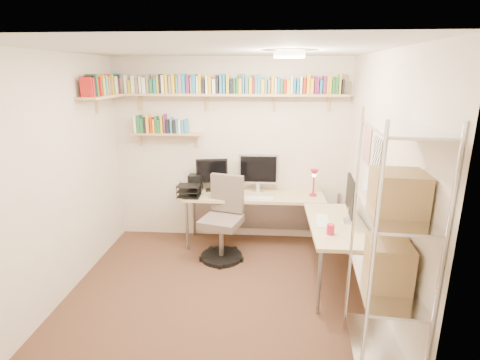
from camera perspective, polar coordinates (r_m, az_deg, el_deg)
name	(u,v)px	position (r m, az deg, el deg)	size (l,w,h in m)	color
ground	(218,291)	(4.26, -3.43, -16.57)	(3.20, 3.20, 0.00)	#41291C
room_shell	(215,152)	(3.67, -3.76, 4.28)	(3.24, 3.04, 2.52)	beige
wall_shelves	(194,94)	(4.95, -7.06, 12.85)	(3.12, 1.09, 0.80)	#DBAA7B
corner_desk	(264,201)	(4.80, 3.70, -3.24)	(2.22, 1.87, 1.25)	#CEBE86
office_chair	(223,224)	(4.77, -2.60, -6.79)	(0.58, 0.59, 1.06)	black
wire_rack	(392,236)	(2.95, 22.11, -7.92)	(0.51, 0.92, 2.04)	silver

